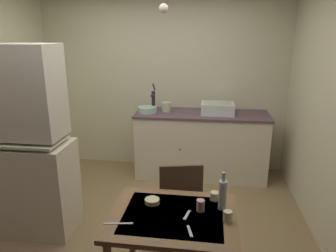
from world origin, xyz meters
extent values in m
plane|color=olive|center=(0.00, 0.00, 0.00)|extent=(4.55, 4.55, 0.00)
cube|color=beige|center=(0.00, 1.82, 1.27)|extent=(3.65, 0.10, 2.53)
cube|color=beige|center=(-1.21, -0.08, 0.48)|extent=(1.09, 0.48, 0.95)
cube|color=beige|center=(-1.21, -0.08, 1.46)|extent=(1.00, 0.41, 0.87)
cube|color=beige|center=(-1.21, -0.11, 0.99)|extent=(0.98, 0.44, 0.02)
cube|color=beige|center=(0.58, 1.45, 0.45)|extent=(1.80, 0.60, 0.89)
cube|color=#5B444C|center=(0.58, 1.45, 0.91)|extent=(1.83, 0.63, 0.03)
sphere|color=#2D2823|center=(0.31, 1.14, 0.49)|extent=(0.02, 0.02, 0.02)
cube|color=silver|center=(0.79, 1.45, 1.00)|extent=(0.44, 0.34, 0.15)
cube|color=black|center=(0.79, 1.45, 1.07)|extent=(0.38, 0.28, 0.01)
cylinder|color=#232328|center=(-0.10, 1.50, 1.06)|extent=(0.05, 0.05, 0.28)
cylinder|color=#232328|center=(-0.10, 1.43, 1.16)|extent=(0.03, 0.12, 0.03)
cylinder|color=#211834|center=(-0.10, 1.56, 1.25)|extent=(0.02, 0.16, 0.12)
cylinder|color=#ADD1C1|center=(-0.17, 1.40, 0.96)|extent=(0.27, 0.27, 0.08)
cylinder|color=beige|center=(0.08, 1.49, 0.99)|extent=(0.13, 0.13, 0.13)
cube|color=brown|center=(0.44, -0.79, 0.71)|extent=(0.93, 0.75, 0.04)
cube|color=white|center=(0.44, -0.79, 0.73)|extent=(0.72, 0.58, 0.00)
cylinder|color=brown|center=(0.04, -0.48, 0.35)|extent=(0.06, 0.06, 0.69)
cylinder|color=brown|center=(0.84, -0.49, 0.35)|extent=(0.06, 0.06, 0.69)
cube|color=#483620|center=(0.42, -0.12, 0.44)|extent=(0.47, 0.47, 0.03)
cube|color=#4A3624|center=(0.46, -0.31, 0.68)|extent=(0.38, 0.10, 0.44)
cylinder|color=#483620|center=(0.55, 0.08, 0.21)|extent=(0.04, 0.04, 0.43)
cylinder|color=#483620|center=(0.22, 0.01, 0.21)|extent=(0.04, 0.04, 0.43)
cylinder|color=#483620|center=(0.62, -0.26, 0.21)|extent=(0.04, 0.04, 0.43)
cylinder|color=#483620|center=(0.29, -0.32, 0.21)|extent=(0.04, 0.04, 0.43)
cylinder|color=beige|center=(0.26, -0.65, 0.75)|extent=(0.12, 0.12, 0.03)
cylinder|color=beige|center=(0.74, -0.55, 0.76)|extent=(0.07, 0.07, 0.07)
cylinder|color=beige|center=(0.83, -0.83, 0.77)|extent=(0.06, 0.06, 0.08)
cylinder|color=tan|center=(0.64, -0.72, 0.77)|extent=(0.06, 0.06, 0.09)
cylinder|color=#B7BCC1|center=(0.80, -0.67, 0.84)|extent=(0.06, 0.06, 0.23)
cylinder|color=#B7BCC1|center=(0.80, -0.67, 0.99)|extent=(0.03, 0.03, 0.07)
cube|color=silver|center=(0.08, -0.96, 0.73)|extent=(0.21, 0.04, 0.00)
cube|color=beige|center=(0.54, -0.79, 0.73)|extent=(0.05, 0.13, 0.00)
cube|color=beige|center=(0.57, -0.98, 0.73)|extent=(0.05, 0.13, 0.00)
sphere|color=#F9EFCC|center=(0.26, 0.06, 2.19)|extent=(0.08, 0.08, 0.08)
camera|label=1|loc=(0.66, -2.79, 2.00)|focal=33.79mm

